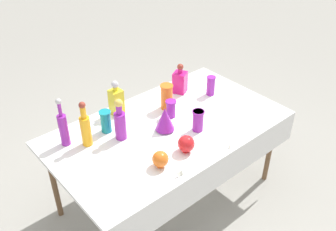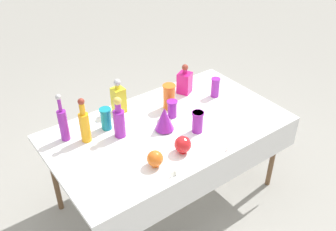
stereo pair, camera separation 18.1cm
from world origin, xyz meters
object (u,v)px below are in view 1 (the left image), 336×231
object	(u,v)px
slender_vase_4	(106,121)
round_bowl_0	(186,144)
round_bowl_1	(160,159)
square_decanter_1	(180,81)
slender_vase_1	(171,108)
tall_bottle_0	(63,128)
slender_vase_2	(198,120)
slender_vase_3	(167,96)
fluted_vase_0	(165,119)
slender_vase_0	(211,85)
square_decanter_0	(116,100)
tall_bottle_1	(85,128)
tall_bottle_2	(120,122)

from	to	relation	value
slender_vase_4	round_bowl_0	xyz separation A→B (m)	(0.29, -0.57, -0.03)
round_bowl_0	round_bowl_1	bearing A→B (deg)	-179.13
slender_vase_4	square_decanter_1	bearing A→B (deg)	5.21
slender_vase_1	slender_vase_4	bearing A→B (deg)	161.30
tall_bottle_0	slender_vase_2	xyz separation A→B (m)	(0.85, -0.50, -0.05)
square_decanter_1	slender_vase_4	distance (m)	0.82
tall_bottle_0	slender_vase_2	bearing A→B (deg)	-30.68
slender_vase_2	slender_vase_3	bearing A→B (deg)	86.74
slender_vase_1	slender_vase_2	distance (m)	0.27
fluted_vase_0	slender_vase_4	bearing A→B (deg)	141.17
square_decanter_1	slender_vase_4	xyz separation A→B (m)	(-0.82, -0.07, -0.01)
slender_vase_0	slender_vase_2	world-z (taller)	slender_vase_0
square_decanter_1	slender_vase_0	xyz separation A→B (m)	(0.17, -0.21, -0.02)
slender_vase_2	slender_vase_0	bearing A→B (deg)	33.86
round_bowl_1	fluted_vase_0	bearing A→B (deg)	45.46
tall_bottle_0	square_decanter_0	bearing A→B (deg)	9.72
round_bowl_0	round_bowl_1	xyz separation A→B (m)	(-0.24, -0.00, -0.00)
slender_vase_3	slender_vase_4	distance (m)	0.56
slender_vase_3	round_bowl_1	bearing A→B (deg)	-133.86
tall_bottle_1	slender_vase_0	size ratio (longest dim) A/B	2.08
round_bowl_0	slender_vase_4	bearing A→B (deg)	117.22
slender_vase_0	slender_vase_4	xyz separation A→B (m)	(-0.99, 0.13, 0.00)
round_bowl_0	round_bowl_1	world-z (taller)	round_bowl_0
tall_bottle_1	round_bowl_0	xyz separation A→B (m)	(0.49, -0.53, -0.08)
fluted_vase_0	tall_bottle_0	bearing A→B (deg)	152.68
slender_vase_2	slender_vase_1	bearing A→B (deg)	97.29
square_decanter_1	fluted_vase_0	distance (m)	0.59
square_decanter_1	slender_vase_0	bearing A→B (deg)	-50.44
square_decanter_0	fluted_vase_0	world-z (taller)	square_decanter_0
tall_bottle_0	slender_vase_2	distance (m)	0.99
slender_vase_0	slender_vase_1	bearing A→B (deg)	-175.92
square_decanter_1	slender_vase_3	world-z (taller)	square_decanter_1
slender_vase_0	slender_vase_3	distance (m)	0.44
tall_bottle_2	slender_vase_1	xyz separation A→B (m)	(0.46, -0.03, -0.06)
tall_bottle_0	tall_bottle_2	distance (m)	0.40
round_bowl_1	tall_bottle_0	bearing A→B (deg)	119.84
tall_bottle_0	slender_vase_3	size ratio (longest dim) A/B	1.78
square_decanter_0	tall_bottle_1	bearing A→B (deg)	-153.83
slender_vase_3	fluted_vase_0	distance (m)	0.31
slender_vase_3	slender_vase_4	xyz separation A→B (m)	(-0.56, 0.05, -0.02)
slender_vase_1	tall_bottle_0	bearing A→B (deg)	164.18
tall_bottle_1	slender_vase_1	distance (m)	0.71
slender_vase_1	slender_vase_4	distance (m)	0.53
slender_vase_0	square_decanter_1	bearing A→B (deg)	129.56
tall_bottle_1	round_bowl_0	distance (m)	0.72
tall_bottle_2	round_bowl_1	world-z (taller)	tall_bottle_2
slender_vase_0	round_bowl_0	distance (m)	0.83
tall_bottle_1	slender_vase_0	bearing A→B (deg)	-4.33
tall_bottle_0	round_bowl_1	bearing A→B (deg)	-60.16
square_decanter_1	slender_vase_2	distance (m)	0.59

